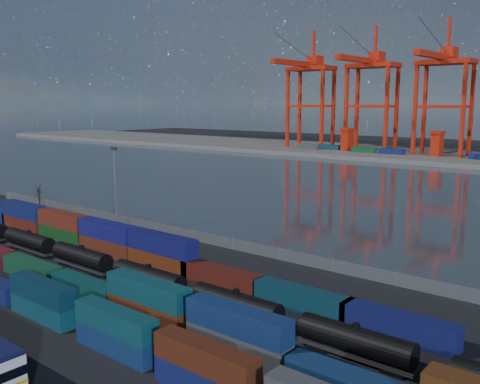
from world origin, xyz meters
The scene contains 10 objects.
ground centered at (0.00, 0.00, 0.00)m, with size 700.00×700.00×0.00m, color black.
harbor_water centered at (0.00, 105.00, 0.01)m, with size 700.00×700.00×0.00m, color #2A353D.
container_row_south centered at (-2.53, -9.85, 2.07)m, with size 126.29×2.22×4.73m.
container_row_mid centered at (6.49, -2.65, 1.88)m, with size 140.52×2.48×5.28m.
container_row_north centered at (-20.04, 11.94, 2.44)m, with size 117.00×2.67×5.69m.
tanker_string centered at (20.47, 4.36, 1.94)m, with size 136.58×2.70×3.87m.
waterfront_fence centered at (0.00, 28.00, 1.00)m, with size 160.12×0.12×2.20m.
bare_tree centered at (-54.60, 23.02, 3.50)m, with size 1.87×1.84×7.15m.
yard_light_mast centered at (-30.00, 26.00, 9.30)m, with size 1.60×0.40×16.60m.
quay_containers centered at (-11.00, 195.46, 3.30)m, with size 172.58×10.99×2.60m.
Camera 1 is at (58.83, -41.69, 25.44)m, focal length 40.00 mm.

